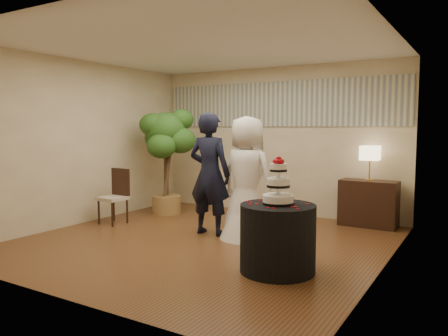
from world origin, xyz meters
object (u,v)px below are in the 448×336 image
Objects in this scene: bride at (247,178)px; cake_table at (278,238)px; groom at (210,174)px; wedding_cake at (278,180)px; console at (368,203)px; table_lamp at (370,163)px; side_chair at (113,197)px; ficus_tree at (166,161)px.

bride is 2.10× the size of cake_table.
groom is at bearing 146.33° from cake_table.
wedding_cake is 3.01m from console.
side_chair is (-3.82, -2.08, -0.59)m from table_lamp.
bride is at bearing 131.26° from wedding_cake.
ficus_tree is at bearing 147.90° from cake_table.
console is (0.36, 2.92, -0.67)m from wedding_cake.
side_chair is at bearing -151.46° from table_lamp.
bride is 1.93× the size of side_chair.
table_lamp is (0.36, 2.92, 0.67)m from cake_table.
table_lamp reaches higher than cake_table.
groom reaches higher than side_chair.
console is at bearing 0.00° from table_lamp.
console is 3.76m from ficus_tree.
table_lamp is 0.28× the size of ficus_tree.
wedding_cake is 3.61m from side_chair.
console is 1.61× the size of table_lamp.
ficus_tree is at bearing 147.90° from wedding_cake.
ficus_tree is (-3.24, 2.03, 0.63)m from cake_table.
ficus_tree reaches higher than groom.
bride reaches higher than side_chair.
groom is 1.97m from wedding_cake.
console is 0.98× the size of side_chair.
groom is at bearing 146.33° from wedding_cake.
table_lamp is 0.61× the size of side_chair.
groom is 2.71m from table_lamp.
side_chair is at bearing 166.37° from wedding_cake.
table_lamp is (0.00, 0.00, 0.68)m from console.
groom is 3.41× the size of wedding_cake.
ficus_tree is (-3.24, 2.03, -0.04)m from wedding_cake.
ficus_tree reaches higher than bride.
side_chair reaches higher than console.
bride is 1.96× the size of console.
table_lamp is at bearing 82.98° from wedding_cake.
cake_table is (1.02, -1.16, -0.52)m from bride.
wedding_cake is at bearing 139.23° from bride.
cake_table is 2.94m from console.
table_lamp reaches higher than wedding_cake.
groom is at bearing -137.48° from table_lamp.
table_lamp is at bearing 13.81° from ficus_tree.
groom reaches higher than wedding_cake.
wedding_cake reaches higher than side_chair.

